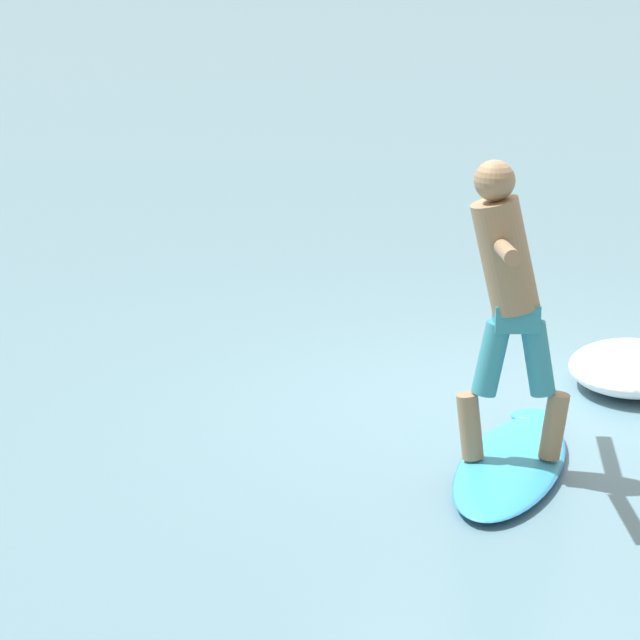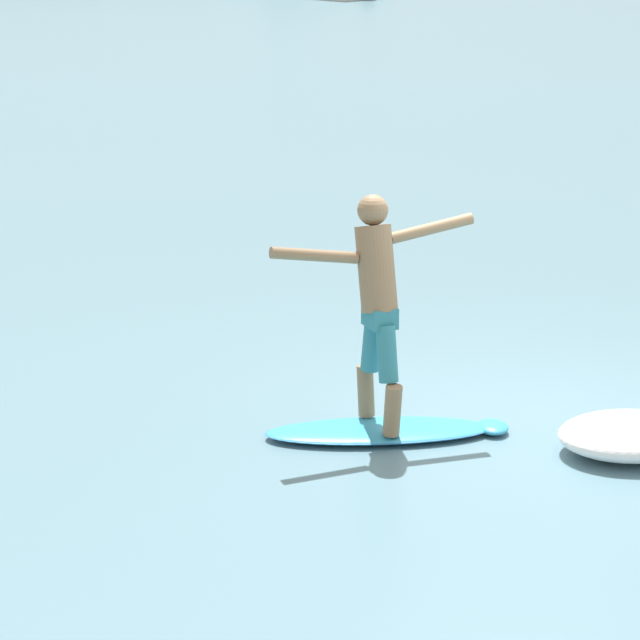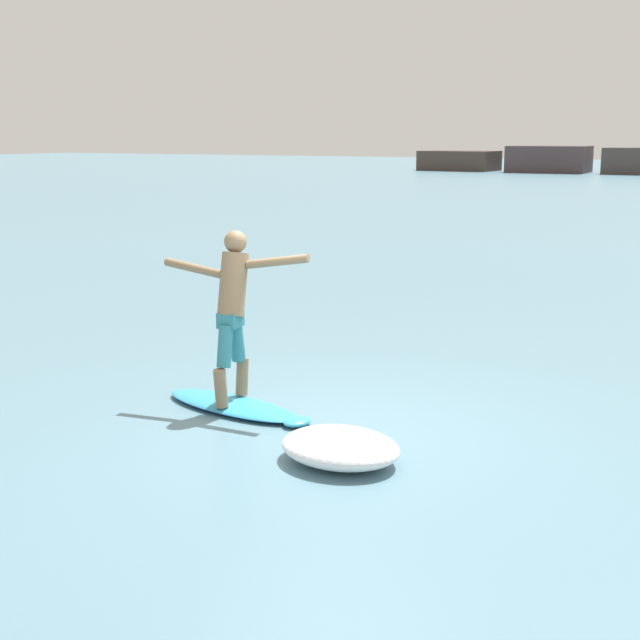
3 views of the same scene
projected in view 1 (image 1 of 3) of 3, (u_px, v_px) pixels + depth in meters
The scene contains 4 objects.
ground_plane at pixel (510, 405), 10.21m from camera, with size 200.00×200.00×0.00m, color slate.
surfboard at pixel (512, 463), 9.05m from camera, with size 1.96×0.91×0.23m.
surfer at pixel (506, 286), 8.71m from camera, with size 1.67×0.69×1.80m.
wave_foam_at_tail at pixel (634, 368), 10.54m from camera, with size 1.20×1.02×0.28m.
Camera 1 is at (-9.73, 0.11, 3.38)m, focal length 85.00 mm.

